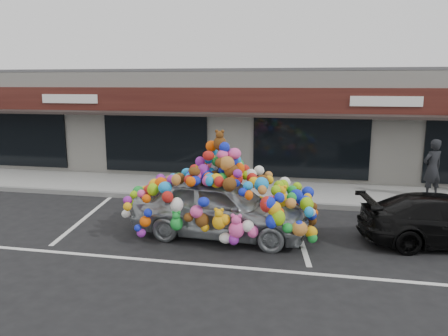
# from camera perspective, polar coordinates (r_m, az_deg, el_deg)

# --- Properties ---
(ground) EXTENTS (90.00, 90.00, 0.00)m
(ground) POSITION_cam_1_polar(r_m,az_deg,el_deg) (11.76, -4.24, -7.72)
(ground) COLOR black
(ground) RESTS_ON ground
(shop_building) EXTENTS (24.00, 7.20, 4.31)m
(shop_building) POSITION_cam_1_polar(r_m,az_deg,el_deg) (19.45, 2.46, 6.31)
(shop_building) COLOR white
(shop_building) RESTS_ON ground
(sidewalk) EXTENTS (26.00, 3.00, 0.15)m
(sidewalk) POSITION_cam_1_polar(r_m,az_deg,el_deg) (15.47, -0.22, -2.78)
(sidewalk) COLOR gray
(sidewalk) RESTS_ON ground
(kerb) EXTENTS (26.00, 0.18, 0.16)m
(kerb) POSITION_cam_1_polar(r_m,az_deg,el_deg) (14.05, -1.47, -4.22)
(kerb) COLOR slate
(kerb) RESTS_ON ground
(parking_stripe_left) EXTENTS (0.73, 4.37, 0.01)m
(parking_stripe_left) POSITION_cam_1_polar(r_m,az_deg,el_deg) (13.13, -17.64, -6.18)
(parking_stripe_left) COLOR silver
(parking_stripe_left) RESTS_ON ground
(parking_stripe_mid) EXTENTS (0.73, 4.37, 0.01)m
(parking_stripe_mid) POSITION_cam_1_polar(r_m,az_deg,el_deg) (11.54, 9.68, -8.20)
(parking_stripe_mid) COLOR silver
(parking_stripe_mid) RESTS_ON ground
(lane_line) EXTENTS (14.00, 0.12, 0.01)m
(lane_line) POSITION_cam_1_polar(r_m,az_deg,el_deg) (9.28, 4.04, -13.01)
(lane_line) COLOR silver
(lane_line) RESTS_ON ground
(toy_car) EXTENTS (3.15, 4.77, 2.70)m
(toy_car) POSITION_cam_1_polar(r_m,az_deg,el_deg) (10.85, -0.44, -4.26)
(toy_car) COLOR gray
(toy_car) RESTS_ON ground
(black_sedan) EXTENTS (2.28, 4.30, 1.19)m
(black_sedan) POSITION_cam_1_polar(r_m,az_deg,el_deg) (11.63, 27.24, -6.11)
(black_sedan) COLOR black
(black_sedan) RESTS_ON ground
(pedestrian_a) EXTENTS (0.82, 0.74, 1.89)m
(pedestrian_a) POSITION_cam_1_polar(r_m,az_deg,el_deg) (15.45, 25.56, -0.04)
(pedestrian_a) COLOR black
(pedestrian_a) RESTS_ON sidewalk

